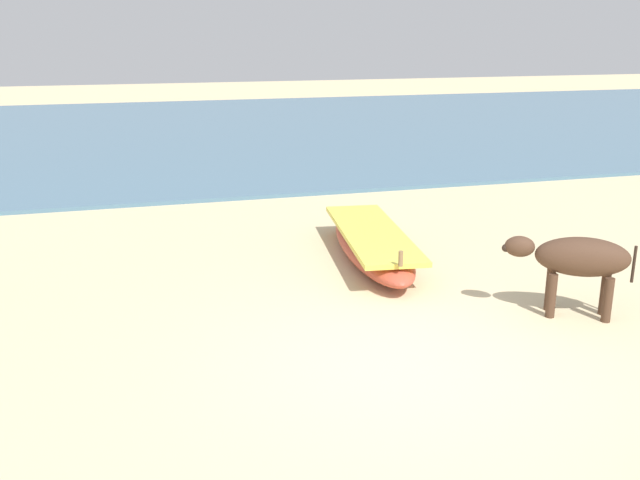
{
  "coord_description": "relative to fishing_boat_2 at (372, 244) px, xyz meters",
  "views": [
    {
      "loc": [
        -2.65,
        -6.16,
        3.34
      ],
      "look_at": [
        -0.18,
        2.65,
        0.6
      ],
      "focal_mm": 39.9,
      "sensor_mm": 36.0,
      "label": 1
    }
  ],
  "objects": [
    {
      "name": "cow_adult_dark",
      "position": [
        1.6,
        -2.7,
        0.46
      ],
      "size": [
        1.42,
        0.98,
        0.98
      ],
      "rotation": [
        0.0,
        0.0,
        2.64
      ],
      "color": "#4C3323",
      "rests_on": "ground"
    },
    {
      "name": "ground",
      "position": [
        -0.84,
        -3.4,
        -0.24
      ],
      "size": [
        80.0,
        80.0,
        0.0
      ],
      "primitive_type": "plane",
      "color": "beige"
    },
    {
      "name": "fishing_boat_2",
      "position": [
        0.0,
        0.0,
        0.0
      ],
      "size": [
        1.34,
        3.66,
        0.64
      ],
      "rotation": [
        0.0,
        0.0,
        4.59
      ],
      "color": "#B74733",
      "rests_on": "ground"
    },
    {
      "name": "sea_water",
      "position": [
        -0.84,
        14.27,
        -0.2
      ],
      "size": [
        60.0,
        20.0,
        0.08
      ],
      "primitive_type": "cube",
      "color": "slate",
      "rests_on": "ground"
    }
  ]
}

